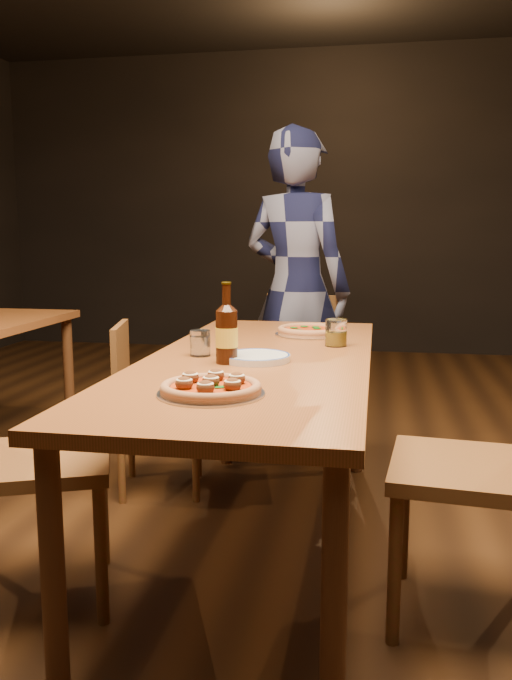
% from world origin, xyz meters
% --- Properties ---
extents(ground, '(9.00, 9.00, 0.00)m').
position_xyz_m(ground, '(0.00, 0.00, 0.00)').
color(ground, black).
extents(room_shell, '(9.00, 9.00, 9.00)m').
position_xyz_m(room_shell, '(0.00, 0.00, 1.86)').
color(room_shell, black).
rests_on(room_shell, ground).
extents(table_main, '(0.80, 2.00, 0.75)m').
position_xyz_m(table_main, '(0.00, 0.00, 0.68)').
color(table_main, brown).
rests_on(table_main, ground).
extents(chair_main_nw, '(0.58, 0.58, 0.96)m').
position_xyz_m(chair_main_nw, '(-0.64, -0.45, 0.48)').
color(chair_main_nw, brown).
rests_on(chair_main_nw, ground).
extents(chair_main_sw, '(0.46, 0.46, 0.82)m').
position_xyz_m(chair_main_sw, '(-0.56, 0.54, 0.41)').
color(chair_main_sw, brown).
rests_on(chair_main_sw, ground).
extents(chair_main_e, '(0.51, 0.51, 0.99)m').
position_xyz_m(chair_main_e, '(0.71, -0.32, 0.49)').
color(chair_main_e, brown).
rests_on(chair_main_e, ground).
extents(chair_end, '(0.50, 0.50, 0.89)m').
position_xyz_m(chair_end, '(-0.05, 1.22, 0.45)').
color(chair_end, brown).
rests_on(chair_end, ground).
extents(pizza_meatball, '(0.30, 0.30, 0.06)m').
position_xyz_m(pizza_meatball, '(-0.03, -0.58, 0.77)').
color(pizza_meatball, '#B7B7BF').
rests_on(pizza_meatball, table_main).
extents(pizza_margherita, '(0.30, 0.30, 0.04)m').
position_xyz_m(pizza_margherita, '(0.13, 0.56, 0.77)').
color(pizza_margherita, '#B7B7BF').
rests_on(pizza_margherita, table_main).
extents(plate_stack, '(0.24, 0.24, 0.02)m').
position_xyz_m(plate_stack, '(0.01, -0.08, 0.76)').
color(plate_stack, white).
rests_on(plate_stack, table_main).
extents(beer_bottle, '(0.08, 0.08, 0.27)m').
position_xyz_m(beer_bottle, '(-0.09, -0.14, 0.85)').
color(beer_bottle, black).
rests_on(beer_bottle, table_main).
extents(water_glass, '(0.08, 0.08, 0.09)m').
position_xyz_m(water_glass, '(-0.21, -0.01, 0.80)').
color(water_glass, white).
rests_on(water_glass, table_main).
extents(amber_glass, '(0.09, 0.09, 0.11)m').
position_xyz_m(amber_glass, '(0.26, 0.29, 0.80)').
color(amber_glass, '#977011').
rests_on(amber_glass, table_main).
extents(diner, '(0.75, 0.63, 1.76)m').
position_xyz_m(diner, '(-0.03, 1.35, 0.88)').
color(diner, black).
rests_on(diner, ground).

